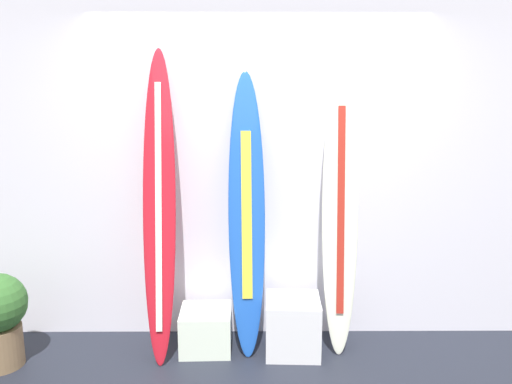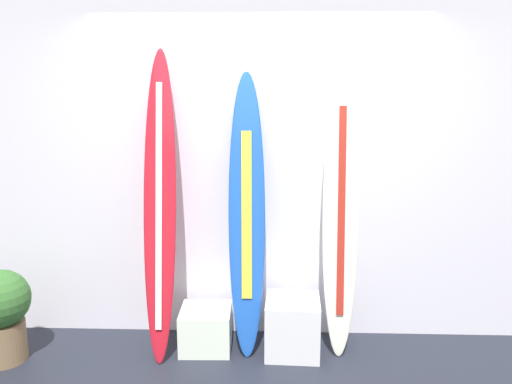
% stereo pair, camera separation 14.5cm
% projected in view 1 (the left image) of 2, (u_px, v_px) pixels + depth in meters
% --- Properties ---
extents(wall_back, '(7.20, 0.20, 2.80)m').
position_uv_depth(wall_back, '(259.00, 161.00, 3.94)').
color(wall_back, silver).
rests_on(wall_back, ground).
extents(surfboard_crimson, '(0.25, 0.54, 2.25)m').
position_uv_depth(surfboard_crimson, '(159.00, 208.00, 3.59)').
color(surfboard_crimson, red).
rests_on(surfboard_crimson, ground).
extents(surfboard_cobalt, '(0.29, 0.45, 2.09)m').
position_uv_depth(surfboard_cobalt, '(247.00, 217.00, 3.68)').
color(surfboard_cobalt, blue).
rests_on(surfboard_cobalt, ground).
extents(surfboard_ivory, '(0.28, 0.39, 2.15)m').
position_uv_depth(surfboard_ivory, '(340.00, 210.00, 3.68)').
color(surfboard_ivory, white).
rests_on(surfboard_ivory, ground).
extents(display_block_left, '(0.41, 0.41, 0.42)m').
position_uv_depth(display_block_left, '(293.00, 325.00, 3.76)').
color(display_block_left, white).
rests_on(display_block_left, ground).
extents(display_block_center, '(0.39, 0.39, 0.31)m').
position_uv_depth(display_block_center, '(206.00, 329.00, 3.81)').
color(display_block_center, white).
rests_on(display_block_center, ground).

